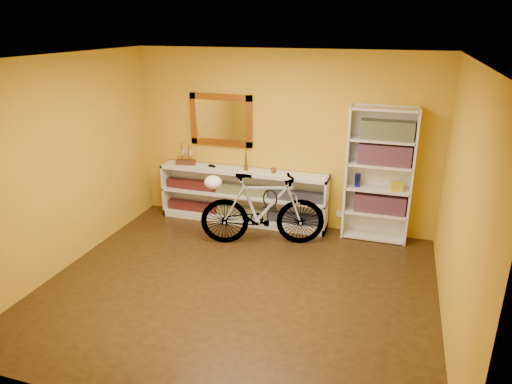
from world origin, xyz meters
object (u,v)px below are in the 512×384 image
(console_unit, at_px, (243,196))
(helmet, at_px, (213,182))
(bicycle, at_px, (263,209))
(bookcase, at_px, (379,175))

(console_unit, bearing_deg, helmet, -99.59)
(console_unit, xyz_separation_m, helmet, (-0.14, -0.82, 0.48))
(bicycle, bearing_deg, console_unit, 22.12)
(console_unit, distance_m, helmet, 0.96)
(bicycle, height_order, helmet, bicycle)
(bicycle, xyz_separation_m, helmet, (-0.64, -0.19, 0.39))
(bookcase, relative_size, bicycle, 1.08)
(bookcase, bearing_deg, bicycle, -156.30)
(bookcase, xyz_separation_m, bicycle, (-1.48, -0.65, -0.43))
(bookcase, relative_size, helmet, 7.89)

